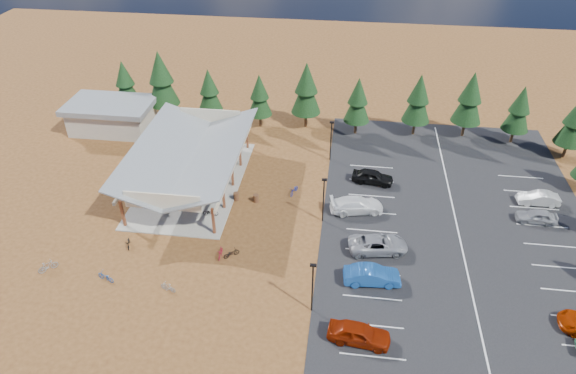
{
  "coord_description": "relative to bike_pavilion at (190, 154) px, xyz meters",
  "views": [
    {
      "loc": [
        6.86,
        -39.16,
        32.54
      ],
      "look_at": [
        1.21,
        3.94,
        2.52
      ],
      "focal_mm": 32.0,
      "sensor_mm": 36.0,
      "label": 1
    }
  ],
  "objects": [
    {
      "name": "bike_2",
      "position": [
        -3.2,
        1.77,
        -3.3
      ],
      "size": [
        1.7,
        1.03,
        0.84
      ],
      "primitive_type": "imported",
      "rotation": [
        0.0,
        0.0,
        1.26
      ],
      "color": "#161990",
      "rests_on": "concrete_pad"
    },
    {
      "name": "lamp_post_0",
      "position": [
        15.0,
        -17.0,
        -0.85
      ],
      "size": [
        0.5,
        0.25,
        5.14
      ],
      "color": "black",
      "rests_on": "ground"
    },
    {
      "name": "car_3",
      "position": [
        18.38,
        -2.95,
        -2.98
      ],
      "size": [
        5.85,
        3.3,
        1.6
      ],
      "primitive_type": "imported",
      "rotation": [
        0.0,
        0.0,
        1.77
      ],
      "color": "white",
      "rests_on": "asphalt_lot"
    },
    {
      "name": "outbuilding",
      "position": [
        -14.0,
        11.0,
        -1.8
      ],
      "size": [
        11.0,
        7.0,
        3.9
      ],
      "color": "#ADA593",
      "rests_on": "ground"
    },
    {
      "name": "bike_1",
      "position": [
        -2.39,
        -0.78,
        -3.2
      ],
      "size": [
        1.8,
        0.7,
        1.05
      ],
      "primitive_type": "imported",
      "rotation": [
        0.0,
        0.0,
        1.69
      ],
      "color": "gray",
      "rests_on": "concrete_pad"
    },
    {
      "name": "car_4",
      "position": [
        20.05,
        2.64,
        -3.0
      ],
      "size": [
        4.77,
        2.42,
        1.56
      ],
      "primitive_type": "imported",
      "rotation": [
        0.0,
        0.0,
        1.44
      ],
      "color": "black",
      "rests_on": "asphalt_lot"
    },
    {
      "name": "bike_13",
      "position": [
        2.55,
        -16.44,
        -3.37
      ],
      "size": [
        1.56,
        0.86,
        0.9
      ],
      "primitive_type": "imported",
      "rotation": [
        0.0,
        0.0,
        4.41
      ],
      "color": "#999DA1",
      "rests_on": "ground"
    },
    {
      "name": "lamp_post_2",
      "position": [
        15.0,
        7.0,
        -0.85
      ],
      "size": [
        0.5,
        0.25,
        5.14
      ],
      "color": "black",
      "rests_on": "ground"
    },
    {
      "name": "pine_8",
      "position": [
        37.64,
        14.28,
        0.88
      ],
      "size": [
        3.31,
        3.31,
        7.71
      ],
      "color": "#382314",
      "rests_on": "ground"
    },
    {
      "name": "trash_bin_0",
      "position": [
        7.7,
        -2.65,
        -3.37
      ],
      "size": [
        0.6,
        0.6,
        0.9
      ],
      "primitive_type": "cylinder",
      "color": "#51311C",
      "rests_on": "ground"
    },
    {
      "name": "pine_6",
      "position": [
        25.42,
        14.82,
        1.25
      ],
      "size": [
        3.57,
        3.57,
        8.31
      ],
      "color": "#382314",
      "rests_on": "ground"
    },
    {
      "name": "lamp_post_1",
      "position": [
        15.0,
        -5.0,
        -0.85
      ],
      "size": [
        0.5,
        0.25,
        5.14
      ],
      "color": "black",
      "rests_on": "ground"
    },
    {
      "name": "ground",
      "position": [
        10.0,
        -7.0,
        -3.82
      ],
      "size": [
        140.0,
        140.0,
        0.0
      ],
      "primitive_type": "plane",
      "color": "#553016",
      "rests_on": "ground"
    },
    {
      "name": "car_1",
      "position": [
        19.91,
        -13.17,
        -2.97
      ],
      "size": [
        5.09,
        2.18,
        1.63
      ],
      "primitive_type": "imported",
      "rotation": [
        0.0,
        0.0,
        1.66
      ],
      "color": "#1A4F9F",
      "rests_on": "asphalt_lot"
    },
    {
      "name": "bike_3",
      "position": [
        -1.9,
        6.64,
        -3.22
      ],
      "size": [
        1.73,
        0.82,
        1.0
      ],
      "primitive_type": "imported",
      "rotation": [
        0.0,
        0.0,
        1.35
      ],
      "color": "maroon",
      "rests_on": "concrete_pad"
    },
    {
      "name": "bike_8",
      "position": [
        -3.05,
        -11.31,
        -3.4
      ],
      "size": [
        1.08,
        1.7,
        0.84
      ],
      "primitive_type": "imported",
      "rotation": [
        0.0,
        0.0,
        0.35
      ],
      "color": "black",
      "rests_on": "ground"
    },
    {
      "name": "car_8",
      "position": [
        36.43,
        -2.36,
        -3.1
      ],
      "size": [
        4.07,
        1.81,
        1.36
      ],
      "primitive_type": "imported",
      "rotation": [
        0.0,
        0.0,
        -1.62
      ],
      "color": "gray",
      "rests_on": "asphalt_lot"
    },
    {
      "name": "car_0",
      "position": [
        18.9,
        -19.64,
        -2.96
      ],
      "size": [
        5.06,
        2.51,
        1.66
      ],
      "primitive_type": "imported",
      "rotation": [
        0.0,
        0.0,
        1.45
      ],
      "color": "maroon",
      "rests_on": "asphalt_lot"
    },
    {
      "name": "bike_7",
      "position": [
        1.23,
        4.69,
        -3.18
      ],
      "size": [
        1.83,
        0.62,
        1.08
      ],
      "primitive_type": "imported",
      "rotation": [
        0.0,
        0.0,
        1.63
      ],
      "color": "maroon",
      "rests_on": "concrete_pad"
    },
    {
      "name": "pine_0",
      "position": [
        -13.66,
        15.85,
        0.88
      ],
      "size": [
        3.31,
        3.31,
        7.7
      ],
      "color": "#382314",
      "rests_on": "ground"
    },
    {
      "name": "car_2",
      "position": [
        20.5,
        -8.88,
        -3.01
      ],
      "size": [
        5.91,
        3.47,
        1.54
      ],
      "primitive_type": "imported",
      "rotation": [
        0.0,
        0.0,
        1.74
      ],
      "color": "gray",
      "rests_on": "asphalt_lot"
    },
    {
      "name": "pine_2",
      "position": [
        -1.62,
        14.82,
        0.81
      ],
      "size": [
        3.26,
        3.26,
        7.59
      ],
      "color": "#382314",
      "rests_on": "ground"
    },
    {
      "name": "asphalt_lot",
      "position": [
        28.5,
        -4.0,
        -3.8
      ],
      "size": [
        27.0,
        44.0,
        0.04
      ],
      "primitive_type": "cube",
      "color": "black",
      "rests_on": "ground"
    },
    {
      "name": "bike_14",
      "position": [
        11.56,
        -0.62,
        -3.36
      ],
      "size": [
        1.14,
        1.86,
        0.92
      ],
      "primitive_type": "imported",
      "rotation": [
        0.0,
        0.0,
        -0.32
      ],
      "color": "navy",
      "rests_on": "ground"
    },
    {
      "name": "bike_5",
      "position": [
        3.1,
        -0.91,
        -3.27
      ],
      "size": [
        1.58,
        0.83,
        0.91
      ],
      "primitive_type": "imported",
      "rotation": [
        0.0,
        0.0,
        1.29
      ],
      "color": "gray",
      "rests_on": "concrete_pad"
    },
    {
      "name": "bike_0",
      "position": [
        -0.94,
        -4.72,
        -3.29
      ],
      "size": [
        1.75,
        1.02,
        0.87
      ],
      "primitive_type": "imported",
      "rotation": [
        0.0,
        0.0,
        1.86
      ],
      "color": "black",
      "rests_on": "concrete_pad"
    },
    {
      "name": "bike_12",
      "position": [
        7.0,
        -11.46,
        -3.4
      ],
      "size": [
        1.59,
        1.44,
        0.84
      ],
      "primitive_type": "imported",
      "rotation": [
        0.0,
        0.0,
        2.25
      ],
      "color": "black",
      "rests_on": "ground"
    },
    {
      "name": "bike_6",
      "position": [
        1.04,
        0.25,
        -3.31
      ],
      "size": [
        1.67,
        1.0,
        0.83
      ],
      "primitive_type": "imported",
      "rotation": [
        0.0,
        0.0,
        1.26
      ],
      "color": "navy",
      "rests_on": "concrete_pad"
    },
    {
      "name": "pine_5",
      "position": [
        17.88,
        14.09,
        0.92
      ],
      "size": [
        3.34,
        3.34,
        7.78
      ],
      "color": "#382314",
      "rests_on": "ground"
    },
    {
      "name": "car_9",
      "position": [
        37.45,
        0.86,
        -3.08
      ],
      "size": [
        4.29,
        1.58,
        1.4
      ],
      "primitive_type": "imported",
      "rotation": [
        0.0,
        0.0,
        -1.55
      ],
      "color": "#B8B8B8",
      "rests_on": "asphalt_lot"
    },
    {
      "name": "bike_pavilion",
      "position": [
        0.0,
        0.0,
        0.0
      ],
      "size": [
        11.65,
        19.4,
        4.97
      ],
      "color": "maroon",
      "rests_on": "concrete_pad"
    },
    {
      "name": "pine_1",
      "position": [
        -8.02,
        14.83,
        2.1
      ],
      "size": [
        4.16,
        4.16,
        9.7
      ],
      "color": "#382314",
      "rests_on": "ground"
    },
    {
      "name": "bike_10",
      "position": [
        -3.27,
        -15.97,
        -3.38
      ],
      "size": [
        1.81,
        1.11,
        0.9
      ],
      "primitive_type": "imported",
      "rotation": [
        0.0,
        0.0,
        4.38
      ],
      "color": "#184794",
      "rests_on": "ground"
    },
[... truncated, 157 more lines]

